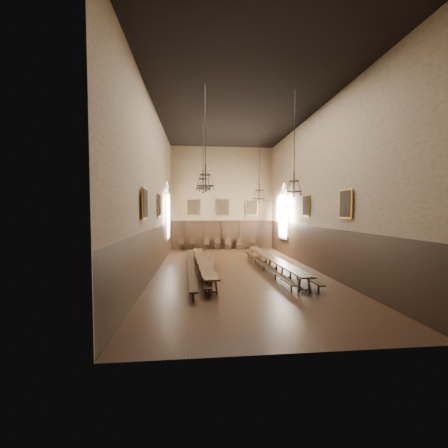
{
  "coord_description": "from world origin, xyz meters",
  "views": [
    {
      "loc": [
        -2.2,
        -15.17,
        3.39
      ],
      "look_at": [
        -0.59,
        1.5,
        2.59
      ],
      "focal_mm": 22.0,
      "sensor_mm": 36.0,
      "label": 1
    }
  ],
  "objects": [
    {
      "name": "floor",
      "position": [
        0.0,
        0.0,
        -0.01
      ],
      "size": [
        9.0,
        18.0,
        0.02
      ],
      "primitive_type": "cube",
      "color": "black",
      "rests_on": "ground"
    },
    {
      "name": "ceiling",
      "position": [
        0.0,
        0.0,
        9.01
      ],
      "size": [
        9.0,
        18.0,
        0.02
      ],
      "primitive_type": "cube",
      "color": "black",
      "rests_on": "ground"
    },
    {
      "name": "wall_back",
      "position": [
        0.0,
        9.01,
        4.5
      ],
      "size": [
        9.0,
        0.02,
        9.0
      ],
      "primitive_type": "cube",
      "color": "#876E53",
      "rests_on": "ground"
    },
    {
      "name": "wall_front",
      "position": [
        0.0,
        -9.01,
        4.5
      ],
      "size": [
        9.0,
        0.02,
        9.0
      ],
      "primitive_type": "cube",
      "color": "#876E53",
      "rests_on": "ground"
    },
    {
      "name": "wall_left",
      "position": [
        -4.51,
        0.0,
        4.5
      ],
      "size": [
        0.02,
        18.0,
        9.0
      ],
      "primitive_type": "cube",
      "color": "#876E53",
      "rests_on": "ground"
    },
    {
      "name": "wall_right",
      "position": [
        4.51,
        0.0,
        4.5
      ],
      "size": [
        0.02,
        18.0,
        9.0
      ],
      "primitive_type": "cube",
      "color": "#876E53",
      "rests_on": "ground"
    },
    {
      "name": "wainscot_panelling",
      "position": [
        0.0,
        0.0,
        1.25
      ],
      "size": [
        9.0,
        18.0,
        2.5
      ],
      "primitive_type": null,
      "color": "black",
      "rests_on": "floor"
    },
    {
      "name": "table_left",
      "position": [
        -1.94,
        -0.12,
        0.36
      ],
      "size": [
        1.24,
        9.18,
        0.71
      ],
      "rotation": [
        0.0,
        0.0,
        0.07
      ],
      "color": "black",
      "rests_on": "floor"
    },
    {
      "name": "table_right",
      "position": [
        2.05,
        -0.03,
        0.37
      ],
      "size": [
        1.02,
        9.4,
        0.73
      ],
      "rotation": [
        0.0,
        0.0,
        0.04
      ],
      "color": "black",
      "rests_on": "floor"
    },
    {
      "name": "bench_left_outer",
      "position": [
        -2.62,
        -0.19,
        0.3
      ],
      "size": [
        0.83,
        10.48,
        0.47
      ],
      "rotation": [
        0.0,
        0.0,
        0.05
      ],
      "color": "black",
      "rests_on": "floor"
    },
    {
      "name": "bench_left_inner",
      "position": [
        -1.47,
        0.02,
        0.28
      ],
      "size": [
        0.98,
        9.92,
        0.45
      ],
      "rotation": [
        0.0,
        0.0,
        -0.07
      ],
      "color": "black",
      "rests_on": "floor"
    },
    {
      "name": "bench_right_inner",
      "position": [
        1.51,
        -0.14,
        0.26
      ],
      "size": [
        0.57,
        9.03,
        0.41
      ],
      "rotation": [
        0.0,
        0.0,
        0.03
      ],
      "color": "black",
      "rests_on": "floor"
    },
    {
      "name": "bench_right_outer",
      "position": [
        2.57,
        -0.17,
        0.27
      ],
      "size": [
        0.64,
        9.38,
        0.42
      ],
      "rotation": [
        0.0,
        0.0,
        0.04
      ],
      "color": "black",
      "rests_on": "floor"
    },
    {
      "name": "chair_0",
      "position": [
        -3.56,
        8.47,
        0.3
      ],
      "size": [
        0.51,
        0.51,
        1.0
      ],
      "rotation": [
        0.0,
        0.0,
        0.18
      ],
      "color": "black",
      "rests_on": "floor"
    },
    {
      "name": "chair_1",
      "position": [
        -2.61,
        8.59,
        0.3
      ],
      "size": [
        0.48,
        0.48,
        0.99
      ],
      "rotation": [
        0.0,
        0.0,
        0.1
      ],
      "color": "black",
      "rests_on": "floor"
    },
    {
      "name": "chair_2",
      "position": [
        -1.42,
        8.58,
        0.29
      ],
      "size": [
        0.52,
        0.52,
        0.97
      ],
      "rotation": [
        0.0,
        0.0,
        -0.26
      ],
      "color": "black",
      "rests_on": "floor"
    },
    {
      "name": "chair_3",
      "position": [
        -0.5,
        8.53,
        0.3
      ],
      "size": [
        0.49,
        0.49,
        1.01
      ],
      "rotation": [
        0.0,
        0.0,
        0.11
      ],
      "color": "black",
      "rests_on": "floor"
    },
    {
      "name": "chair_4",
      "position": [
        0.44,
        8.5,
        0.31
      ],
      "size": [
        0.51,
        0.51,
        1.02
      ],
      "rotation": [
        0.0,
        0.0,
        0.15
      ],
      "color": "black",
      "rests_on": "floor"
    },
    {
      "name": "chair_5",
      "position": [
        1.44,
        8.49,
        0.29
      ],
      "size": [
        0.45,
        0.45,
        0.97
      ],
      "rotation": [
        0.0,
        0.0,
        0.04
      ],
      "color": "black",
      "rests_on": "floor"
    },
    {
      "name": "chair_6",
      "position": [
        2.58,
        8.52,
        0.3
      ],
      "size": [
        0.55,
        0.55,
        1.01
      ],
      "rotation": [
        0.0,
        0.0,
        -0.26
      ],
      "color": "black",
      "rests_on": "floor"
    },
    {
      "name": "chandelier_back_left",
      "position": [
        -1.84,
        2.4,
        5.1
      ],
      "size": [
        0.92,
        0.92,
        4.34
      ],
      "color": "black",
      "rests_on": "ceiling"
    },
    {
      "name": "chandelier_back_right",
      "position": [
        1.88,
        2.82,
        4.5
      ],
      "size": [
        0.89,
        0.89,
        4.97
      ],
      "color": "black",
      "rests_on": "ceiling"
    },
    {
      "name": "chandelier_front_left",
      "position": [
        -1.84,
        -2.7,
        4.85
      ],
      "size": [
        0.78,
        0.78,
        4.62
      ],
      "color": "black",
      "rests_on": "ceiling"
    },
    {
      "name": "chandelier_front_right",
      "position": [
        2.32,
        -2.59,
        4.66
      ],
      "size": [
        0.76,
        0.76,
        4.84
      ],
      "color": "black",
      "rests_on": "ceiling"
    },
    {
      "name": "portrait_back_0",
      "position": [
        -2.6,
        8.88,
        3.7
      ],
      "size": [
        1.1,
        0.12,
        1.4
      ],
      "color": "#C2862E",
      "rests_on": "wall_back"
    },
    {
      "name": "portrait_back_1",
      "position": [
        0.0,
        8.88,
        3.7
      ],
      "size": [
        1.1,
        0.12,
        1.4
      ],
      "color": "#C2862E",
      "rests_on": "wall_back"
    },
    {
      "name": "portrait_back_2",
      "position": [
        2.6,
        8.88,
        3.7
      ],
      "size": [
        1.1,
        0.12,
        1.4
      ],
      "color": "#C2862E",
      "rests_on": "wall_back"
    },
    {
      "name": "portrait_left_0",
      "position": [
        -4.38,
        1.0,
        3.7
      ],
      "size": [
        0.12,
        1.0,
        1.3
      ],
      "color": "#C2862E",
      "rests_on": "wall_left"
    },
    {
      "name": "portrait_left_1",
      "position": [
        -4.38,
        -3.5,
        3.7
      ],
      "size": [
        0.12,
        1.0,
        1.3
      ],
      "color": "#C2862E",
      "rests_on": "wall_left"
    },
    {
      "name": "portrait_right_0",
      "position": [
        4.38,
        1.0,
        3.7
      ],
      "size": [
        0.12,
        1.0,
        1.3
      ],
      "color": "#C2862E",
      "rests_on": "wall_right"
    },
    {
      "name": "portrait_right_1",
      "position": [
        4.38,
        -3.5,
        3.7
      ],
      "size": [
        0.12,
        1.0,
        1.3
      ],
      "color": "#C2862E",
      "rests_on": "wall_right"
    },
    {
      "name": "window_right",
      "position": [
        4.43,
        5.5,
        3.4
      ],
      "size": [
        0.2,
        2.2,
        4.6
      ],
      "primitive_type": null,
      "color": "white",
      "rests_on": "wall_right"
    },
    {
      "name": "window_left",
      "position": [
        -4.43,
        5.5,
        3.4
      ],
      "size": [
        0.2,
        2.2,
        4.6
      ],
      "primitive_type": null,
      "color": "white",
      "rests_on": "wall_left"
    }
  ]
}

